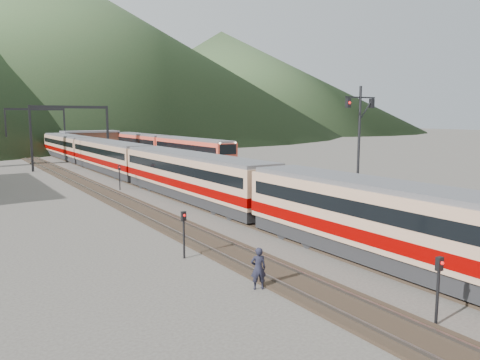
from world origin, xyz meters
TOP-DOWN VIEW (x-y plane):
  - track_main at (0.00, 40.00)m, footprint 2.60×200.00m
  - track_far at (-5.00, 40.00)m, footprint 2.60×200.00m
  - track_second at (11.50, 40.00)m, footprint 2.60×200.00m
  - platform at (5.60, 38.00)m, footprint 8.00×100.00m
  - gantry_near at (-2.85, 55.00)m, footprint 9.55×0.25m
  - gantry_far at (-2.85, 80.00)m, footprint 9.55×0.25m
  - station_shed at (5.60, 78.00)m, footprint 9.40×4.40m
  - hill_b at (30.00, 230.00)m, footprint 220.00×220.00m
  - hill_c at (110.00, 210.00)m, footprint 160.00×160.00m
  - main_train at (0.00, 37.95)m, footprint 3.11×85.03m
  - second_train at (11.50, 59.30)m, footprint 2.74×37.31m
  - signal_mast at (2.30, 11.75)m, footprint 2.20×0.20m
  - short_signal_a at (-3.54, 2.68)m, footprint 0.23×0.18m
  - short_signal_b at (-3.18, 35.44)m, footprint 0.25×0.20m
  - short_signal_c at (-7.29, 13.57)m, footprint 0.24×0.19m
  - worker at (-6.60, 8.39)m, footprint 0.72×0.61m

SIDE VIEW (x-z plane):
  - track_main at x=0.00m, z-range -0.05..0.18m
  - track_far at x=-5.00m, z-range -0.05..0.18m
  - track_second at x=11.50m, z-range -0.05..0.18m
  - platform at x=5.60m, z-range 0.00..1.00m
  - worker at x=-6.60m, z-range 0.00..1.68m
  - short_signal_a at x=-3.54m, z-range 0.33..2.60m
  - short_signal_b at x=-3.18m, z-range 0.33..2.60m
  - short_signal_c at x=-7.29m, z-range 0.33..2.60m
  - second_train at x=11.50m, z-range 0.23..3.57m
  - main_train at x=0.00m, z-range 0.23..4.02m
  - station_shed at x=5.60m, z-range 1.02..4.12m
  - signal_mast at x=2.30m, z-range 1.79..9.09m
  - gantry_near at x=-2.85m, z-range 1.59..9.59m
  - gantry_far at x=-2.85m, z-range 1.59..9.59m
  - hill_c at x=110.00m, z-range 0.00..50.00m
  - hill_b at x=30.00m, z-range 0.00..75.00m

